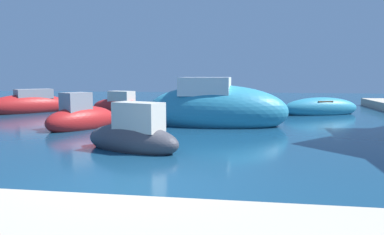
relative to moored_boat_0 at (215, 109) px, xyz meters
The scene contains 8 objects.
ground 9.38m from the moored_boat_0, 93.47° to the right, with size 80.00×80.00×0.00m, color navy.
quay_promenade 10.41m from the moored_boat_0, 68.86° to the right, with size 44.00×32.00×0.50m.
moored_boat_0 is the anchor object (origin of this frame).
moored_boat_1 6.16m from the moored_boat_0, 107.46° to the right, with size 3.36×2.17×1.63m.
moored_boat_4 11.94m from the moored_boat_0, 161.25° to the left, with size 4.23×4.54×1.67m.
moored_boat_6 7.79m from the moored_boat_0, 142.27° to the left, with size 3.78×2.33×1.48m.
moored_boat_7 5.66m from the moored_boat_0, 160.51° to the right, with size 2.73×3.51×1.75m.
moored_boat_8 7.61m from the moored_boat_0, 45.35° to the left, with size 4.63×2.87×1.22m.
Camera 1 is at (2.09, -6.96, 2.19)m, focal length 35.27 mm.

